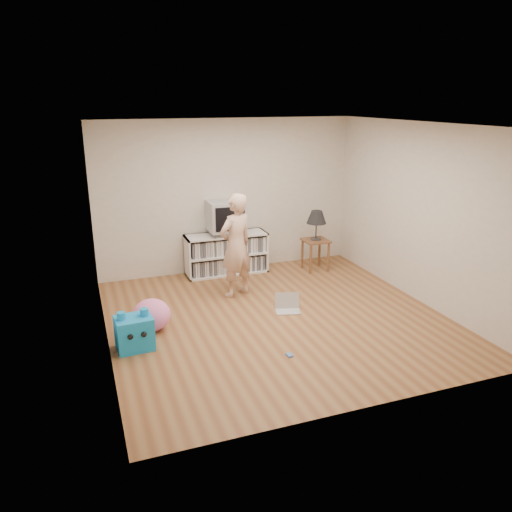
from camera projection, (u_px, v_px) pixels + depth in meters
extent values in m
plane|color=brown|center=(276.00, 318.00, 6.92)|extent=(4.50, 4.50, 0.00)
cube|color=beige|center=(228.00, 196.00, 8.54)|extent=(4.50, 0.02, 2.60)
cube|color=beige|center=(372.00, 285.00, 4.51)|extent=(4.50, 0.02, 2.60)
cube|color=beige|center=(99.00, 243.00, 5.79)|extent=(0.02, 4.50, 2.60)
cube|color=beige|center=(420.00, 214.00, 7.26)|extent=(0.02, 4.50, 2.60)
cube|color=white|center=(279.00, 125.00, 6.13)|extent=(4.50, 4.50, 0.01)
cube|color=white|center=(223.00, 250.00, 8.78)|extent=(1.40, 0.03, 0.70)
cube|color=white|center=(187.00, 258.00, 8.36)|extent=(0.03, 0.45, 0.70)
cube|color=white|center=(263.00, 250.00, 8.81)|extent=(0.03, 0.45, 0.70)
cube|color=white|center=(227.00, 272.00, 8.69)|extent=(1.40, 0.45, 0.03)
cube|color=white|center=(226.00, 254.00, 8.59)|extent=(1.34, 0.45, 0.03)
cube|color=white|center=(226.00, 235.00, 8.49)|extent=(1.40, 0.45, 0.03)
cube|color=silver|center=(226.00, 254.00, 8.59)|extent=(1.26, 0.36, 0.64)
cube|color=gray|center=(226.00, 232.00, 8.47)|extent=(0.45, 0.35, 0.07)
cube|color=#A3A3A8|center=(226.00, 216.00, 8.38)|extent=(0.60, 0.52, 0.50)
cube|color=black|center=(230.00, 219.00, 8.15)|extent=(0.50, 0.01, 0.40)
cylinder|color=brown|center=(311.00, 259.00, 8.57)|extent=(0.04, 0.04, 0.52)
cylinder|color=brown|center=(328.00, 257.00, 8.68)|extent=(0.04, 0.04, 0.52)
cylinder|color=brown|center=(302.00, 254.00, 8.88)|extent=(0.04, 0.04, 0.52)
cylinder|color=brown|center=(319.00, 252.00, 8.99)|extent=(0.04, 0.04, 0.52)
cube|color=brown|center=(316.00, 241.00, 8.70)|extent=(0.42, 0.42, 0.03)
cylinder|color=#333333|center=(316.00, 239.00, 8.69)|extent=(0.18, 0.18, 0.02)
cylinder|color=#333333|center=(316.00, 229.00, 8.63)|extent=(0.02, 0.02, 0.32)
imported|color=#D6AC92|center=(236.00, 246.00, 7.48)|extent=(0.68, 0.57, 1.59)
cube|color=silver|center=(288.00, 311.00, 7.11)|extent=(0.40, 0.33, 0.02)
cube|color=silver|center=(287.00, 300.00, 7.19)|extent=(0.36, 0.16, 0.23)
cube|color=black|center=(287.00, 300.00, 7.19)|extent=(0.31, 0.13, 0.18)
cube|color=#4B76C9|center=(289.00, 355.00, 5.90)|extent=(0.07, 0.09, 0.02)
cube|color=#118FDE|center=(134.00, 333.00, 6.02)|extent=(0.46, 0.37, 0.41)
cylinder|color=#118FDE|center=(121.00, 316.00, 5.89)|extent=(0.10, 0.10, 0.09)
cylinder|color=#118FDE|center=(144.00, 312.00, 6.00)|extent=(0.10, 0.10, 0.09)
sphere|color=black|center=(130.00, 337.00, 5.82)|extent=(0.07, 0.07, 0.07)
sphere|color=black|center=(144.00, 334.00, 5.88)|extent=(0.07, 0.07, 0.07)
ellipsoid|color=pink|center=(152.00, 315.00, 6.51)|extent=(0.64, 0.64, 0.42)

